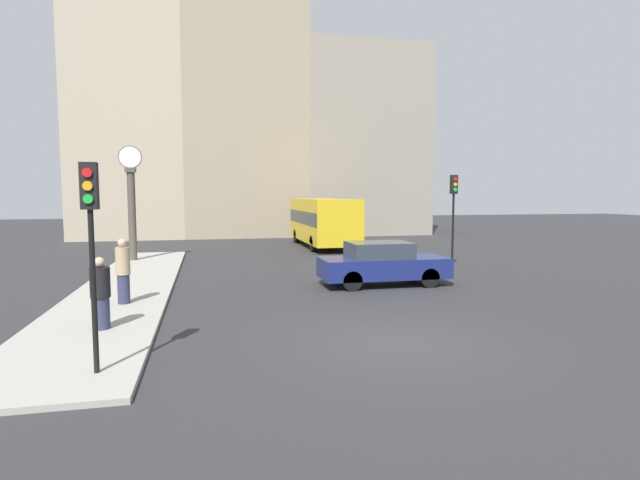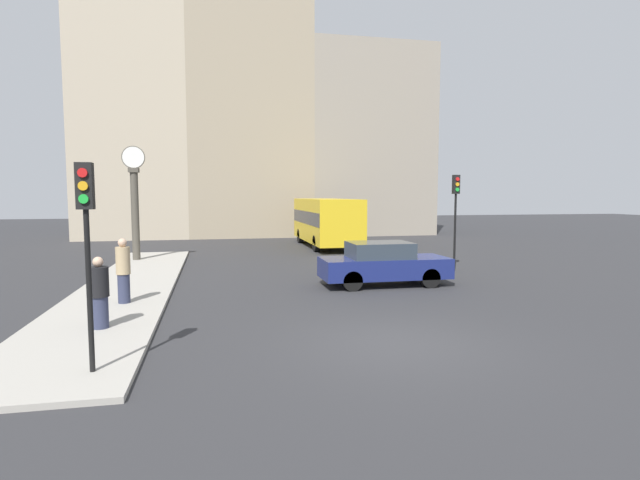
{
  "view_description": "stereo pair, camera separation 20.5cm",
  "coord_description": "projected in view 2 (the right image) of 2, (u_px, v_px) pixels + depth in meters",
  "views": [
    {
      "loc": [
        -3.84,
        -9.5,
        3.07
      ],
      "look_at": [
        -0.49,
        5.29,
        1.7
      ],
      "focal_mm": 28.0,
      "sensor_mm": 36.0,
      "label": 1
    },
    {
      "loc": [
        -3.64,
        -9.54,
        3.07
      ],
      "look_at": [
        -0.49,
        5.29,
        1.7
      ],
      "focal_mm": 28.0,
      "sensor_mm": 36.0,
      "label": 2
    }
  ],
  "objects": [
    {
      "name": "traffic_light_far",
      "position": [
        456.0,
        202.0,
        20.04
      ],
      "size": [
        0.26,
        0.24,
        3.87
      ],
      "color": "black",
      "rests_on": "ground_plane"
    },
    {
      "name": "traffic_light_near",
      "position": [
        86.0,
        223.0,
        8.16
      ],
      "size": [
        0.26,
        0.24,
        3.49
      ],
      "color": "black",
      "rests_on": "sidewalk_corner"
    },
    {
      "name": "bus_distant",
      "position": [
        326.0,
        219.0,
        29.51
      ],
      "size": [
        2.52,
        8.29,
        2.83
      ],
      "color": "gold",
      "rests_on": "ground_plane"
    },
    {
      "name": "ground_plane",
      "position": [
        396.0,
        344.0,
        10.33
      ],
      "size": [
        120.0,
        120.0,
        0.0
      ],
      "primitive_type": "plane",
      "color": "#2D2D30"
    },
    {
      "name": "sidewalk_corner",
      "position": [
        129.0,
        286.0,
        16.48
      ],
      "size": [
        2.88,
        19.39,
        0.11
      ],
      "primitive_type": "cube",
      "color": "#A39E93",
      "rests_on": "ground_plane"
    },
    {
      "name": "sedan_car",
      "position": [
        383.0,
        264.0,
        16.9
      ],
      "size": [
        4.31,
        1.74,
        1.48
      ],
      "color": "navy",
      "rests_on": "ground_plane"
    },
    {
      "name": "building_row",
      "position": [
        254.0,
        119.0,
        36.84
      ],
      "size": [
        25.9,
        5.0,
        19.33
      ],
      "color": "#B7A88E",
      "rests_on": "ground_plane"
    },
    {
      "name": "street_clock",
      "position": [
        135.0,
        204.0,
        22.66
      ],
      "size": [
        1.02,
        0.44,
        5.16
      ],
      "color": "#4C473D",
      "rests_on": "sidewalk_corner"
    },
    {
      "name": "pedestrian_tan_coat",
      "position": [
        123.0,
        271.0,
        13.64
      ],
      "size": [
        0.38,
        0.38,
        1.78
      ],
      "color": "#2D334C",
      "rests_on": "sidewalk_corner"
    },
    {
      "name": "pedestrian_black_jacket",
      "position": [
        99.0,
        293.0,
        11.06
      ],
      "size": [
        0.43,
        0.43,
        1.6
      ],
      "color": "#2D334C",
      "rests_on": "sidewalk_corner"
    }
  ]
}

